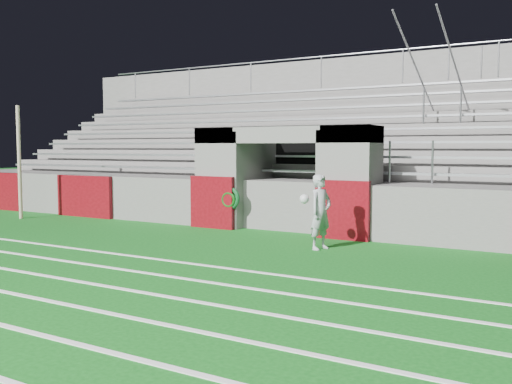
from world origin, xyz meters
The scene contains 5 objects.
ground centered at (0.00, 0.00, 0.00)m, with size 90.00×90.00×0.00m, color #0E5414.
field_post centered at (-7.82, 1.70, 1.66)m, with size 0.11×0.11×3.31m, color tan.
stadium_structure centered at (0.00, 7.97, 1.49)m, with size 26.00×8.48×5.42m.
goalkeeper_with_ball centered at (1.89, 1.54, 0.78)m, with size 0.63×0.64×1.55m.
hose_coil centered at (-1.27, 2.94, 0.80)m, with size 0.60×0.15×0.60m.
Camera 1 is at (6.69, -9.12, 2.10)m, focal length 40.00 mm.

